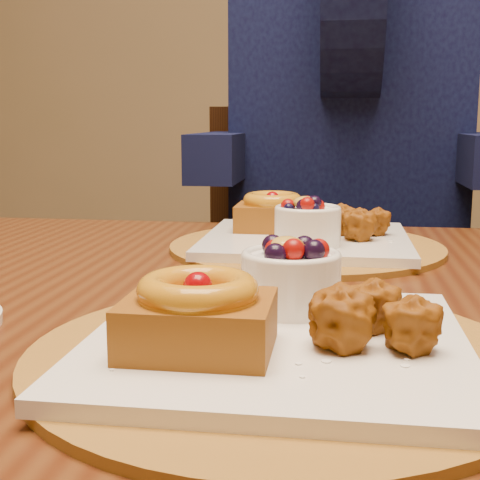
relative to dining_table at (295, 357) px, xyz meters
name	(u,v)px	position (x,y,z in m)	size (l,w,h in m)	color
dining_table	(295,357)	(0.00, 0.00, 0.00)	(1.60, 0.90, 0.76)	#3E1A0B
place_setting_near	(275,329)	(0.00, -0.22, 0.10)	(0.38, 0.38, 0.08)	brown
place_setting_far	(304,234)	(0.00, 0.22, 0.10)	(0.38, 0.38, 0.08)	brown
chair_far	(313,301)	(-0.01, 0.76, -0.14)	(0.53, 0.53, 0.96)	black
diner	(350,84)	(0.06, 0.72, 0.33)	(0.58, 0.54, 0.94)	black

